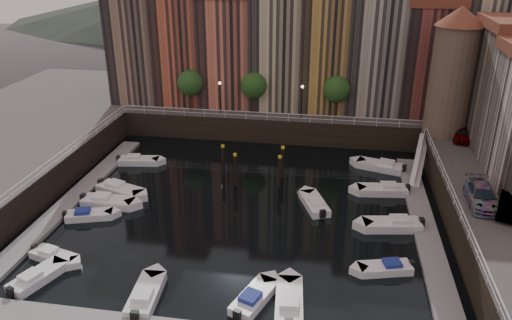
% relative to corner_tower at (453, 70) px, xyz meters
% --- Properties ---
extents(ground, '(200.00, 200.00, 0.00)m').
position_rel_corner_tower_xyz_m(ground, '(-20.00, -14.50, -10.19)').
color(ground, black).
rests_on(ground, ground).
extents(quay_far, '(80.00, 20.00, 3.00)m').
position_rel_corner_tower_xyz_m(quay_far, '(-20.00, 11.50, -8.69)').
color(quay_far, black).
rests_on(quay_far, ground).
extents(dock_left, '(2.00, 28.00, 0.35)m').
position_rel_corner_tower_xyz_m(dock_left, '(-36.20, -15.50, -10.02)').
color(dock_left, gray).
rests_on(dock_left, ground).
extents(dock_right, '(2.00, 28.00, 0.35)m').
position_rel_corner_tower_xyz_m(dock_right, '(-3.80, -15.50, -10.02)').
color(dock_right, gray).
rests_on(dock_right, ground).
extents(far_terrace, '(48.70, 10.30, 17.50)m').
position_rel_corner_tower_xyz_m(far_terrace, '(-16.69, 9.00, 0.76)').
color(far_terrace, '#856954').
rests_on(far_terrace, quay_far).
extents(corner_tower, '(5.20, 5.20, 13.80)m').
position_rel_corner_tower_xyz_m(corner_tower, '(0.00, 0.00, 0.00)').
color(corner_tower, '#6B5B4C').
rests_on(corner_tower, quay_right).
extents(promenade_trees, '(21.20, 3.20, 5.20)m').
position_rel_corner_tower_xyz_m(promenade_trees, '(-21.33, 3.70, -3.61)').
color(promenade_trees, black).
rests_on(promenade_trees, quay_far).
extents(street_lamps, '(10.36, 0.36, 4.18)m').
position_rel_corner_tower_xyz_m(street_lamps, '(-21.00, 2.70, -4.30)').
color(street_lamps, black).
rests_on(street_lamps, quay_far).
extents(railings, '(36.08, 34.04, 0.52)m').
position_rel_corner_tower_xyz_m(railings, '(-20.00, -9.62, -6.41)').
color(railings, white).
rests_on(railings, ground).
extents(gangway, '(2.78, 8.32, 3.73)m').
position_rel_corner_tower_xyz_m(gangway, '(-2.90, -4.50, -8.28)').
color(gangway, white).
rests_on(gangway, ground).
extents(mooring_pilings, '(6.52, 3.01, 3.78)m').
position_rel_corner_tower_xyz_m(mooring_pilings, '(-19.70, -9.09, -8.54)').
color(mooring_pilings, black).
rests_on(mooring_pilings, ground).
extents(boat_left_0, '(4.24, 2.52, 0.95)m').
position_rel_corner_tower_xyz_m(boat_left_0, '(-32.89, -25.28, -9.87)').
color(boat_left_0, white).
rests_on(boat_left_0, ground).
extents(boat_left_1, '(4.38, 2.70, 0.98)m').
position_rel_corner_tower_xyz_m(boat_left_1, '(-33.16, -18.93, -9.86)').
color(boat_left_1, white).
rests_on(boat_left_1, ground).
extents(boat_left_2, '(5.15, 1.90, 1.18)m').
position_rel_corner_tower_xyz_m(boat_left_2, '(-32.48, -16.45, -9.80)').
color(boat_left_2, white).
rests_on(boat_left_2, ground).
extents(boat_left_3, '(5.29, 3.37, 1.19)m').
position_rel_corner_tower_xyz_m(boat_left_3, '(-32.35, -13.93, -9.79)').
color(boat_left_3, white).
rests_on(boat_left_3, ground).
extents(boat_left_4, '(4.77, 2.27, 1.07)m').
position_rel_corner_tower_xyz_m(boat_left_4, '(-33.29, -6.81, -9.83)').
color(boat_left_4, white).
rests_on(boat_left_4, ground).
extents(boat_right_1, '(4.31, 2.50, 0.97)m').
position_rel_corner_tower_xyz_m(boat_right_1, '(-7.52, -22.69, -9.87)').
color(boat_right_1, white).
rests_on(boat_right_1, ground).
extents(boat_right_2, '(5.33, 2.67, 1.20)m').
position_rel_corner_tower_xyz_m(boat_right_2, '(-6.47, -16.33, -9.79)').
color(boat_right_2, white).
rests_on(boat_right_2, ground).
extents(boat_right_3, '(5.14, 2.42, 1.16)m').
position_rel_corner_tower_xyz_m(boat_right_3, '(-6.86, -9.74, -9.80)').
color(boat_right_3, white).
rests_on(boat_right_3, ground).
extents(boat_right_4, '(5.35, 3.31, 1.20)m').
position_rel_corner_tower_xyz_m(boat_right_4, '(-6.70, -4.00, -9.79)').
color(boat_right_4, white).
rests_on(boat_right_4, ground).
extents(boat_near_0, '(3.06, 4.67, 1.05)m').
position_rel_corner_tower_xyz_m(boat_near_0, '(-32.60, -28.01, -9.84)').
color(boat_near_0, white).
rests_on(boat_near_0, ground).
extents(boat_near_1, '(2.12, 4.98, 1.13)m').
position_rel_corner_tower_xyz_m(boat_near_1, '(-24.09, -28.68, -9.81)').
color(boat_near_1, white).
rests_on(boat_near_1, ground).
extents(boat_near_2, '(3.08, 4.70, 1.06)m').
position_rel_corner_tower_xyz_m(boat_near_2, '(-16.69, -27.71, -9.84)').
color(boat_near_2, white).
rests_on(boat_near_2, ground).
extents(boat_near_3, '(2.25, 5.13, 1.16)m').
position_rel_corner_tower_xyz_m(boat_near_3, '(-14.27, -27.76, -9.80)').
color(boat_near_3, white).
rests_on(boat_near_3, ground).
extents(car_a, '(2.71, 4.55, 1.45)m').
position_rel_corner_tower_xyz_m(car_a, '(1.66, -1.78, -6.47)').
color(car_a, gray).
rests_on(car_a, quay_right).
extents(car_b, '(2.85, 4.58, 1.42)m').
position_rel_corner_tower_xyz_m(car_b, '(1.85, -17.76, -6.48)').
color(car_b, gray).
rests_on(car_b, quay_right).
extents(car_c, '(2.39, 5.39, 1.54)m').
position_rel_corner_tower_xyz_m(car_c, '(0.10, -16.52, -6.43)').
color(car_c, gray).
rests_on(car_c, quay_right).
extents(boat_extra_180, '(3.26, 4.86, 1.10)m').
position_rel_corner_tower_xyz_m(boat_extra_180, '(-13.33, -13.66, -9.82)').
color(boat_extra_180, white).
rests_on(boat_extra_180, ground).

